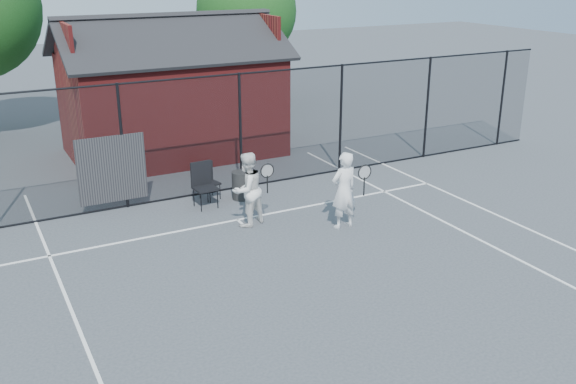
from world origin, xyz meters
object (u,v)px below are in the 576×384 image
chair_left (209,182)px  waste_bin (242,185)px  chair_right (205,186)px  player_back (247,189)px  clubhouse (172,101)px  player_front (344,190)px

chair_left → waste_bin: 0.80m
chair_right → chair_left: bearing=54.9°
player_back → chair_right: bearing=107.1°
player_back → chair_left: bearing=94.3°
waste_bin → chair_right: bearing=-171.7°
chair_left → clubhouse: bearing=70.9°
player_front → player_back: size_ratio=1.03×
player_front → player_back: bearing=148.6°
player_front → chair_left: 3.67m
waste_bin → player_front: bearing=-65.1°
clubhouse → player_front: bearing=-79.2°
player_front → waste_bin: size_ratio=2.47×
clubhouse → waste_bin: size_ratio=9.27×
player_front → chair_left: bearing=122.7°
clubhouse → player_back: (-0.39, -6.36, -0.77)m
clubhouse → chair_left: 4.58m
player_back → chair_left: player_back is taller
player_front → waste_bin: (-1.26, 2.71, -0.52)m
player_front → player_back: player_front is taller
chair_left → chair_right: bearing=-133.3°
clubhouse → player_front: 7.64m
chair_right → waste_bin: size_ratio=1.53×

